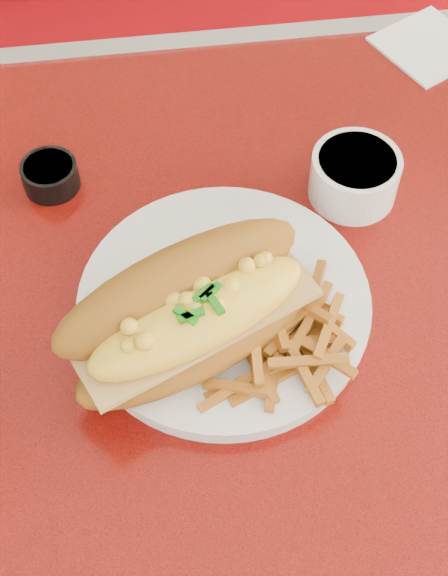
{
  "coord_description": "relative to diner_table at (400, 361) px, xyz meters",
  "views": [
    {
      "loc": [
        -0.26,
        -0.42,
        1.43
      ],
      "look_at": [
        -0.21,
        -0.01,
        0.81
      ],
      "focal_mm": 50.0,
      "sensor_mm": 36.0,
      "label": 1
    }
  ],
  "objects": [
    {
      "name": "ground",
      "position": [
        0.0,
        0.0,
        -0.61
      ],
      "size": [
        8.0,
        8.0,
        0.0
      ],
      "primitive_type": "plane",
      "color": "beige",
      "rests_on": "ground"
    },
    {
      "name": "dinner_plate",
      "position": [
        -0.21,
        -0.01,
        0.17
      ],
      "size": [
        0.37,
        0.37,
        0.02
      ],
      "rotation": [
        0.0,
        0.0,
        0.41
      ],
      "color": "white",
      "rests_on": "diner_table"
    },
    {
      "name": "fork",
      "position": [
        -0.16,
        -0.03,
        0.18
      ],
      "size": [
        0.07,
        0.15,
        0.0
      ],
      "rotation": [
        0.0,
        0.0,
        1.96
      ],
      "color": "silver",
      "rests_on": "dinner_plate"
    },
    {
      "name": "booth_bench_far",
      "position": [
        0.0,
        0.81,
        -0.32
      ],
      "size": [
        1.2,
        0.51,
        0.9
      ],
      "color": "maroon",
      "rests_on": "ground"
    },
    {
      "name": "gravy_ramekin",
      "position": [
        -0.05,
        0.13,
        0.19
      ],
      "size": [
        0.1,
        0.1,
        0.05
      ],
      "rotation": [
        0.0,
        0.0,
        0.04
      ],
      "color": "white",
      "rests_on": "diner_table"
    },
    {
      "name": "diner_table",
      "position": [
        0.0,
        0.0,
        0.0
      ],
      "size": [
        1.23,
        0.83,
        0.77
      ],
      "color": "red",
      "rests_on": "ground"
    },
    {
      "name": "fries_pile",
      "position": [
        -0.17,
        -0.06,
        0.2
      ],
      "size": [
        0.13,
        0.12,
        0.03
      ],
      "primitive_type": null,
      "rotation": [
        0.0,
        0.0,
        0.06
      ],
      "color": "#C07320",
      "rests_on": "dinner_plate"
    },
    {
      "name": "sauce_cup_left",
      "position": [
        -0.37,
        0.18,
        0.18
      ],
      "size": [
        0.08,
        0.08,
        0.03
      ],
      "rotation": [
        0.0,
        0.0,
        0.41
      ],
      "color": "black",
      "rests_on": "diner_table"
    },
    {
      "name": "paper_napkin",
      "position": [
        0.1,
        0.35,
        0.16
      ],
      "size": [
        0.15,
        0.15,
        0.0
      ],
      "primitive_type": "cube",
      "rotation": [
        0.0,
        0.0,
        0.47
      ],
      "color": "white",
      "rests_on": "diner_table"
    },
    {
      "name": "mac_hoagie",
      "position": [
        -0.24,
        -0.05,
        0.23
      ],
      "size": [
        0.27,
        0.21,
        0.11
      ],
      "rotation": [
        0.0,
        0.0,
        0.42
      ],
      "color": "#935A17",
      "rests_on": "dinner_plate"
    }
  ]
}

